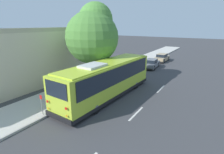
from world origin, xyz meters
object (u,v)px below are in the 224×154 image
shuttle_bus (108,78)px  sign_post_far (62,95)px  parked_sedan_tan (162,58)px  street_tree (93,34)px  parked_sedan_gray (151,64)px  sign_post_near (42,105)px

shuttle_bus → sign_post_far: bearing=153.9°
shuttle_bus → parked_sedan_tan: shuttle_bus is taller
parked_sedan_tan → street_tree: 17.12m
shuttle_bus → parked_sedan_gray: 12.56m
sign_post_near → sign_post_far: 1.91m
sign_post_near → parked_sedan_gray: bearing=-4.9°
shuttle_bus → sign_post_far: size_ratio=7.63×
shuttle_bus → sign_post_far: (-3.54, 1.94, -0.85)m
parked_sedan_tan → sign_post_far: bearing=176.0°
sign_post_near → street_tree: bearing=8.3°
parked_sedan_gray → parked_sedan_tan: (5.70, 0.11, 0.00)m
parked_sedan_gray → sign_post_near: 18.01m
street_tree → sign_post_far: (-5.49, -1.08, -4.45)m
parked_sedan_tan → street_tree: size_ratio=0.54×
parked_sedan_tan → sign_post_far: 21.79m
parked_sedan_tan → sign_post_near: bearing=176.3°
parked_sedan_tan → street_tree: bearing=171.0°
parked_sedan_gray → street_tree: 11.86m
parked_sedan_gray → street_tree: (-10.55, 2.60, 4.75)m
parked_sedan_tan → parked_sedan_gray: bearing=-179.2°
parked_sedan_gray → sign_post_near: (-17.95, 1.52, 0.29)m
shuttle_bus → street_tree: 5.08m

